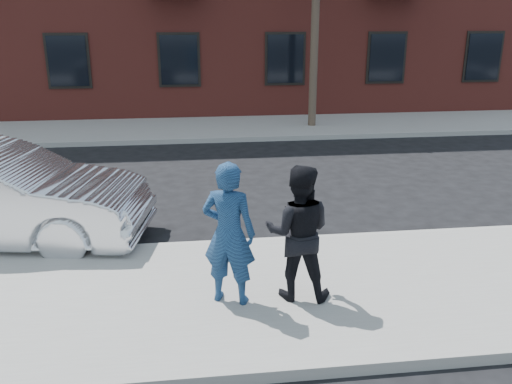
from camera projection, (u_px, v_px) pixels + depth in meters
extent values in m
plane|color=black|center=(171.00, 298.00, 7.56)|extent=(100.00, 100.00, 0.00)
cube|color=gray|center=(170.00, 302.00, 7.30)|extent=(50.00, 3.50, 0.15)
cube|color=#999691|center=(173.00, 247.00, 8.99)|extent=(50.00, 0.10, 0.15)
cube|color=gray|center=(179.00, 129.00, 18.13)|extent=(50.00, 3.50, 0.15)
cube|color=#999691|center=(178.00, 141.00, 16.43)|extent=(50.00, 0.10, 0.15)
cube|color=black|center=(285.00, 59.00, 19.51)|extent=(1.30, 0.06, 1.70)
cube|color=black|center=(484.00, 57.00, 20.42)|extent=(1.30, 0.06, 1.70)
cylinder|color=#3B2E23|center=(314.00, 62.00, 17.74)|extent=(0.26, 0.26, 4.20)
imported|color=navy|center=(229.00, 234.00, 6.90)|extent=(0.81, 0.67, 1.91)
cube|color=black|center=(230.00, 208.00, 7.03)|extent=(0.11, 0.14, 0.08)
imported|color=black|center=(298.00, 233.00, 7.04)|extent=(1.03, 0.88, 1.83)
cube|color=black|center=(288.00, 210.00, 7.15)|extent=(0.08, 0.14, 0.06)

